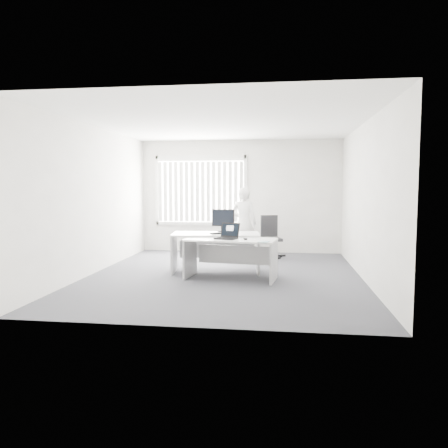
# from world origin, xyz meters

# --- Properties ---
(ground) EXTENTS (6.00, 6.00, 0.00)m
(ground) POSITION_xyz_m (0.00, 0.00, 0.00)
(ground) COLOR #47474D
(ground) RESTS_ON ground
(wall_back) EXTENTS (5.00, 0.02, 2.80)m
(wall_back) POSITION_xyz_m (0.00, 3.00, 1.40)
(wall_back) COLOR silver
(wall_back) RESTS_ON ground
(wall_front) EXTENTS (5.00, 0.02, 2.80)m
(wall_front) POSITION_xyz_m (0.00, -3.00, 1.40)
(wall_front) COLOR silver
(wall_front) RESTS_ON ground
(wall_left) EXTENTS (0.02, 6.00, 2.80)m
(wall_left) POSITION_xyz_m (-2.50, 0.00, 1.40)
(wall_left) COLOR silver
(wall_left) RESTS_ON ground
(wall_right) EXTENTS (0.02, 6.00, 2.80)m
(wall_right) POSITION_xyz_m (2.50, 0.00, 1.40)
(wall_right) COLOR silver
(wall_right) RESTS_ON ground
(ceiling) EXTENTS (5.00, 6.00, 0.02)m
(ceiling) POSITION_xyz_m (0.00, 0.00, 2.80)
(ceiling) COLOR white
(ceiling) RESTS_ON wall_back
(window) EXTENTS (2.32, 0.06, 1.76)m
(window) POSITION_xyz_m (-1.00, 2.96, 1.55)
(window) COLOR silver
(window) RESTS_ON wall_back
(blinds) EXTENTS (2.20, 0.10, 1.50)m
(blinds) POSITION_xyz_m (-1.00, 2.90, 1.52)
(blinds) COLOR white
(blinds) RESTS_ON wall_back
(desk_near) EXTENTS (1.67, 0.95, 0.73)m
(desk_near) POSITION_xyz_m (0.15, -0.25, 0.52)
(desk_near) COLOR silver
(desk_near) RESTS_ON ground
(desk_far) EXTENTS (1.74, 0.96, 0.76)m
(desk_far) POSITION_xyz_m (-0.20, 0.32, 0.55)
(desk_far) COLOR silver
(desk_far) RESTS_ON ground
(office_chair) EXTENTS (0.71, 0.71, 0.98)m
(office_chair) POSITION_xyz_m (0.80, 2.23, 0.30)
(office_chair) COLOR black
(office_chair) RESTS_ON ground
(person) EXTENTS (0.66, 0.49, 1.64)m
(person) POSITION_xyz_m (0.18, 2.02, 0.82)
(person) COLOR white
(person) RESTS_ON ground
(laptop) EXTENTS (0.46, 0.43, 0.28)m
(laptop) POSITION_xyz_m (0.07, -0.30, 0.87)
(laptop) COLOR black
(laptop) RESTS_ON desk_near
(paper_sheet) EXTENTS (0.33, 0.27, 0.00)m
(paper_sheet) POSITION_xyz_m (0.47, -0.35, 0.73)
(paper_sheet) COLOR white
(paper_sheet) RESTS_ON desk_near
(mouse) EXTENTS (0.07, 0.10, 0.04)m
(mouse) POSITION_xyz_m (0.42, -0.35, 0.75)
(mouse) COLOR silver
(mouse) RESTS_ON paper_sheet
(booklet) EXTENTS (0.20, 0.24, 0.01)m
(booklet) POSITION_xyz_m (0.75, -0.63, 0.73)
(booklet) COLOR white
(booklet) RESTS_ON desk_near
(keyboard) EXTENTS (0.42, 0.27, 0.02)m
(keyboard) POSITION_xyz_m (-0.10, 0.23, 0.77)
(keyboard) COLOR black
(keyboard) RESTS_ON desk_far
(monitor) EXTENTS (0.45, 0.15, 0.45)m
(monitor) POSITION_xyz_m (-0.10, 0.58, 0.98)
(monitor) COLOR black
(monitor) RESTS_ON desk_far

